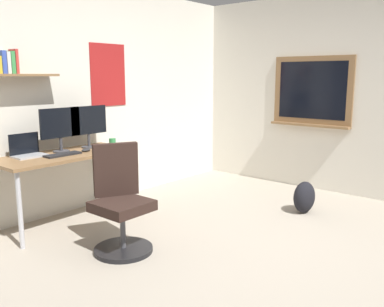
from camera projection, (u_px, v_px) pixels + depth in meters
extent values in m
plane|color=#9E9384|center=(266.00, 258.00, 3.56)|extent=(5.20, 5.20, 0.00)
cube|color=silver|center=(86.00, 97.00, 4.86)|extent=(5.00, 0.10, 2.60)
cube|color=olive|center=(24.00, 75.00, 4.09)|extent=(0.68, 0.20, 0.02)
cube|color=#A51E1E|center=(108.00, 75.00, 5.00)|extent=(0.52, 0.01, 0.74)
cube|color=#3851B2|center=(1.00, 62.00, 3.93)|extent=(0.04, 0.14, 0.22)
cube|color=silver|center=(6.00, 63.00, 3.97)|extent=(0.03, 0.14, 0.21)
cube|color=#3D934C|center=(10.00, 63.00, 4.00)|extent=(0.04, 0.14, 0.21)
cube|color=#C63833|center=(14.00, 61.00, 4.03)|extent=(0.03, 0.14, 0.23)
cube|color=silver|center=(369.00, 95.00, 5.17)|extent=(0.10, 5.00, 2.60)
cube|color=olive|center=(312.00, 90.00, 5.56)|extent=(0.04, 1.10, 0.90)
cube|color=black|center=(312.00, 90.00, 5.55)|extent=(0.01, 0.94, 0.76)
cube|color=olive|center=(309.00, 125.00, 5.62)|extent=(0.12, 1.10, 0.03)
cube|color=olive|center=(65.00, 155.00, 4.28)|extent=(1.42, 0.63, 0.03)
cylinder|color=#B7B7BC|center=(20.00, 211.00, 3.70)|extent=(0.04, 0.04, 0.72)
cylinder|color=#B7B7BC|center=(130.00, 182.00, 4.67)|extent=(0.04, 0.04, 0.72)
cylinder|color=#B7B7BC|center=(101.00, 175.00, 4.99)|extent=(0.04, 0.04, 0.72)
cylinder|color=black|center=(124.00, 249.00, 3.69)|extent=(0.52, 0.52, 0.04)
cylinder|color=#4C4C51|center=(123.00, 229.00, 3.66)|extent=(0.05, 0.05, 0.34)
cube|color=black|center=(122.00, 206.00, 3.62)|extent=(0.44, 0.44, 0.09)
cube|color=black|center=(116.00, 169.00, 3.75)|extent=(0.39, 0.24, 0.48)
cube|color=#ADAFB5|center=(30.00, 156.00, 4.10)|extent=(0.31, 0.21, 0.02)
cube|color=black|center=(24.00, 144.00, 4.14)|extent=(0.31, 0.01, 0.21)
cylinder|color=#38383D|center=(61.00, 151.00, 4.37)|extent=(0.17, 0.17, 0.01)
cylinder|color=#38383D|center=(61.00, 144.00, 4.35)|extent=(0.03, 0.03, 0.14)
cube|color=black|center=(60.00, 123.00, 4.30)|extent=(0.46, 0.02, 0.31)
cylinder|color=#38383D|center=(89.00, 147.00, 4.63)|extent=(0.17, 0.17, 0.01)
cylinder|color=#38383D|center=(89.00, 140.00, 4.62)|extent=(0.03, 0.03, 0.14)
cube|color=black|center=(89.00, 120.00, 4.57)|extent=(0.46, 0.02, 0.31)
cube|color=black|center=(63.00, 155.00, 4.17)|extent=(0.37, 0.13, 0.02)
ellipsoid|color=#262628|center=(86.00, 150.00, 4.38)|extent=(0.10, 0.06, 0.03)
cylinder|color=#338C4C|center=(112.00, 142.00, 4.70)|extent=(0.08, 0.08, 0.09)
ellipsoid|color=black|center=(304.00, 197.00, 4.73)|extent=(0.32, 0.22, 0.36)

